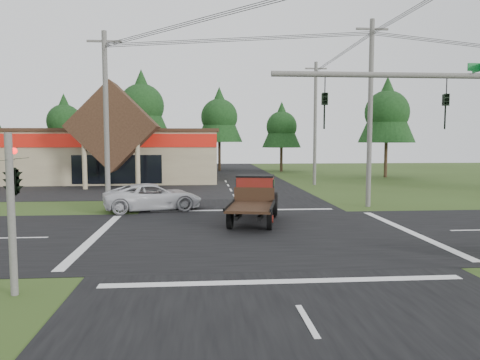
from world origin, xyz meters
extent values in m
plane|color=#304518|center=(0.00, 0.00, 0.00)|extent=(120.00, 120.00, 0.00)
cube|color=black|center=(0.00, 0.00, 0.01)|extent=(12.00, 120.00, 0.02)
cube|color=black|center=(0.00, 0.00, 0.01)|extent=(120.00, 12.00, 0.02)
cube|color=black|center=(-14.00, 19.00, 0.01)|extent=(28.00, 14.00, 0.02)
cube|color=#9A8768|center=(-16.00, 30.00, 2.50)|extent=(30.00, 15.00, 5.00)
cube|color=#352015|center=(-16.00, 30.00, 5.05)|extent=(30.40, 15.40, 0.30)
cube|color=#B2170D|center=(-16.00, 22.45, 4.10)|extent=(30.00, 0.12, 1.20)
cube|color=#352015|center=(-10.00, 21.50, 5.30)|extent=(7.78, 4.00, 7.78)
cylinder|color=#9A8768|center=(-12.20, 19.80, 2.00)|extent=(0.40, 0.40, 4.00)
cylinder|color=#9A8768|center=(-7.80, 19.80, 2.00)|extent=(0.40, 0.40, 4.00)
cube|color=black|center=(-10.00, 22.48, 1.50)|extent=(8.00, 0.08, 2.60)
cylinder|color=#595651|center=(3.50, -7.50, 6.00)|extent=(8.00, 0.16, 0.16)
imported|color=black|center=(4.50, -7.50, 5.00)|extent=(0.16, 0.20, 1.00)
imported|color=black|center=(1.00, -7.50, 5.00)|extent=(0.16, 0.20, 1.00)
cylinder|color=#595651|center=(-7.50, -7.50, 2.20)|extent=(0.20, 0.20, 4.40)
imported|color=black|center=(-7.50, -7.30, 3.70)|extent=(0.53, 2.48, 1.00)
sphere|color=#FF0C0C|center=(-7.50, -7.15, 3.90)|extent=(0.18, 0.18, 0.18)
cylinder|color=#595651|center=(-8.00, 8.00, 5.25)|extent=(0.30, 0.30, 10.50)
cube|color=#595651|center=(-8.00, 8.00, 9.90)|extent=(2.00, 0.12, 0.12)
cylinder|color=#595651|center=(8.00, 8.00, 5.75)|extent=(0.30, 0.30, 11.50)
cube|color=#595651|center=(8.00, 8.00, 10.90)|extent=(2.00, 0.12, 0.12)
cylinder|color=#595651|center=(8.00, 22.00, 5.60)|extent=(0.30, 0.30, 11.20)
cube|color=#595651|center=(8.00, 22.00, 10.60)|extent=(2.00, 0.12, 0.12)
cylinder|color=#332316|center=(-20.00, 42.00, 1.75)|extent=(0.36, 0.36, 3.50)
cone|color=black|center=(-20.00, 42.00, 6.80)|extent=(5.60, 5.60, 6.60)
sphere|color=black|center=(-20.00, 42.00, 6.50)|extent=(4.40, 4.40, 4.40)
cylinder|color=#332316|center=(-10.00, 41.00, 2.27)|extent=(0.36, 0.36, 4.55)
cone|color=black|center=(-10.00, 41.00, 8.84)|extent=(7.28, 7.28, 8.58)
sphere|color=black|center=(-10.00, 41.00, 8.45)|extent=(5.72, 5.72, 5.72)
cylinder|color=#332316|center=(0.00, 42.00, 1.92)|extent=(0.36, 0.36, 3.85)
cone|color=black|center=(0.00, 42.00, 7.48)|extent=(6.16, 6.16, 7.26)
sphere|color=black|center=(0.00, 42.00, 7.15)|extent=(4.84, 4.84, 4.84)
cylinder|color=#332316|center=(8.00, 40.00, 1.57)|extent=(0.36, 0.36, 3.15)
cone|color=black|center=(8.00, 40.00, 6.12)|extent=(5.04, 5.04, 5.94)
sphere|color=black|center=(8.00, 40.00, 5.85)|extent=(3.96, 3.96, 3.96)
cylinder|color=#332316|center=(18.00, 30.00, 1.92)|extent=(0.36, 0.36, 3.85)
cone|color=black|center=(18.00, 30.00, 7.48)|extent=(6.16, 6.16, 7.26)
sphere|color=black|center=(18.00, 30.00, 7.15)|extent=(4.84, 4.84, 4.84)
imported|color=silver|center=(-5.30, 7.54, 0.80)|extent=(6.24, 4.01, 1.60)
camera|label=1|loc=(-2.42, -20.33, 4.22)|focal=35.00mm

